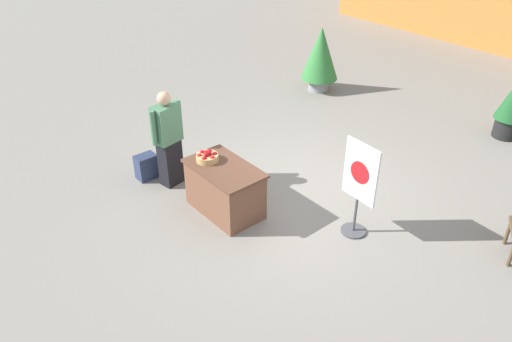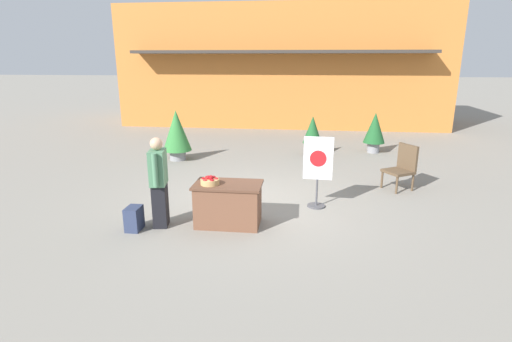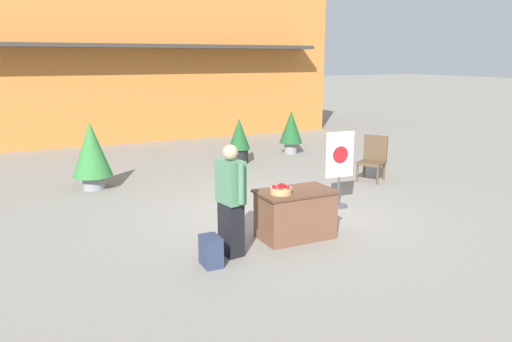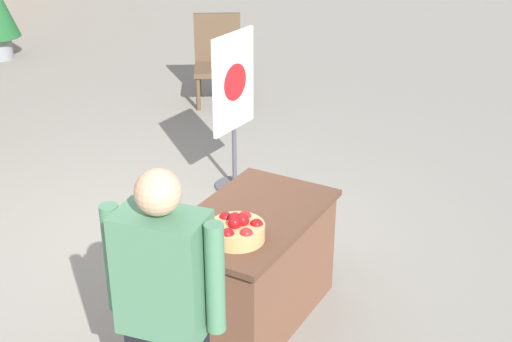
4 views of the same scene
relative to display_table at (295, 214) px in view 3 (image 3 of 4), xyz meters
name	(u,v)px [view 3 (image 3 of 4)]	position (x,y,z in m)	size (l,w,h in m)	color
ground_plane	(276,214)	(0.29, 1.17, -0.39)	(120.00, 120.00, 0.00)	gray
storefront_building	(129,65)	(0.25, 12.44, 2.15)	(13.90, 5.70, 5.06)	#C67533
display_table	(295,214)	(0.00, 0.00, 0.00)	(1.20, 0.72, 0.77)	brown
apple_basket	(281,190)	(-0.30, -0.08, 0.45)	(0.33, 0.33, 0.16)	tan
person_visitor	(231,200)	(-1.18, -0.21, 0.43)	(0.33, 0.60, 1.61)	black
backpack	(211,251)	(-1.59, -0.44, -0.18)	(0.24, 0.34, 0.42)	#2D3856
poster_board	(339,166)	(1.60, 1.09, 0.40)	(0.58, 0.36, 1.44)	#4C4C51
patio_chair	(373,157)	(3.55, 2.48, 0.16)	(0.76, 0.76, 1.03)	brown
potted_plant_far_left	(239,139)	(1.56, 5.57, 0.27)	(0.58, 0.58, 1.21)	black
potted_plant_near_left	(291,129)	(3.51, 6.18, 0.35)	(0.67, 0.67, 1.27)	gray
potted_plant_far_right	(91,152)	(-2.38, 4.50, 0.44)	(0.83, 0.83, 1.46)	gray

